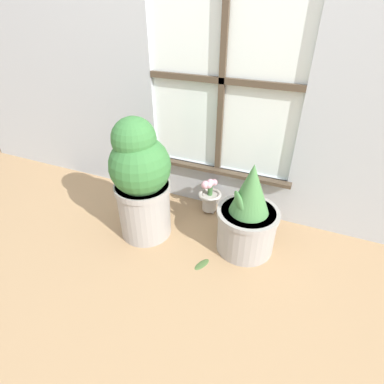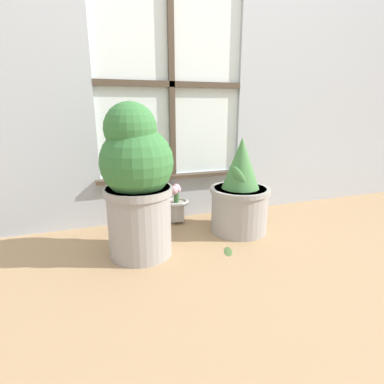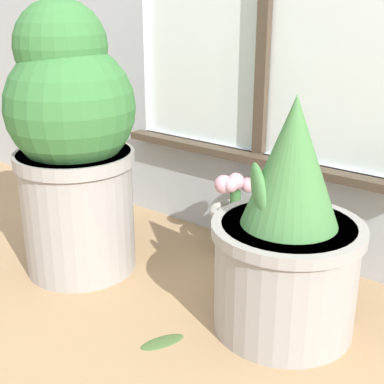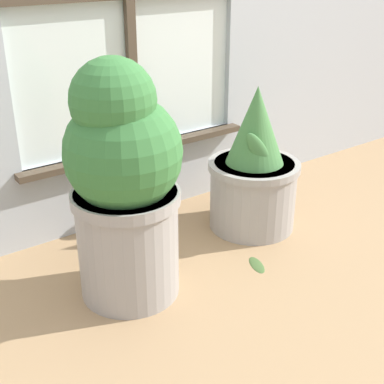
{
  "view_description": "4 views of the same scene",
  "coord_description": "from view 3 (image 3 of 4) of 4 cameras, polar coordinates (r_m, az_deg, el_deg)",
  "views": [
    {
      "loc": [
        0.54,
        -1.1,
        1.29
      ],
      "look_at": [
        -0.06,
        0.33,
        0.27
      ],
      "focal_mm": 28.0,
      "sensor_mm": 36.0,
      "label": 1
    },
    {
      "loc": [
        -0.53,
        -1.26,
        0.73
      ],
      "look_at": [
        0.03,
        0.32,
        0.26
      ],
      "focal_mm": 28.0,
      "sensor_mm": 36.0,
      "label": 2
    },
    {
      "loc": [
        0.84,
        -0.75,
        0.76
      ],
      "look_at": [
        -0.04,
        0.35,
        0.25
      ],
      "focal_mm": 50.0,
      "sensor_mm": 36.0,
      "label": 3
    },
    {
      "loc": [
        -1.01,
        -1.14,
        1.03
      ],
      "look_at": [
        0.04,
        0.3,
        0.21
      ],
      "focal_mm": 50.0,
      "sensor_mm": 36.0,
      "label": 4
    }
  ],
  "objects": [
    {
      "name": "potted_plant_left",
      "position": [
        1.52,
        -12.62,
        5.46
      ],
      "size": [
        0.35,
        0.35,
        0.76
      ],
      "color": "#9E9993",
      "rests_on": "ground_plane"
    },
    {
      "name": "ground_plane",
      "position": [
        1.36,
        -8.16,
        -14.22
      ],
      "size": [
        10.0,
        10.0,
        0.0
      ],
      "primitive_type": "plane",
      "color": "tan"
    },
    {
      "name": "fallen_leaf",
      "position": [
        1.3,
        -3.2,
        -15.56
      ],
      "size": [
        0.08,
        0.12,
        0.01
      ],
      "color": "#476633",
      "rests_on": "ground_plane"
    },
    {
      "name": "potted_plant_right",
      "position": [
        1.26,
        10.14,
        -5.06
      ],
      "size": [
        0.36,
        0.36,
        0.57
      ],
      "color": "#9E9993",
      "rests_on": "ground_plane"
    },
    {
      "name": "flower_vase",
      "position": [
        1.66,
        4.51,
        -2.28
      ],
      "size": [
        0.16,
        0.16,
        0.26
      ],
      "color": "#BCB7AD",
      "rests_on": "ground_plane"
    }
  ]
}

